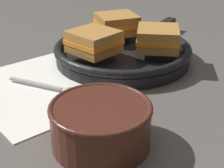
% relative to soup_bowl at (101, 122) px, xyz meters
% --- Properties ---
extents(ground_plane, '(4.00, 4.00, 0.00)m').
position_rel_soup_bowl_xyz_m(ground_plane, '(-0.12, 0.07, -0.04)').
color(ground_plane, '#56514C').
extents(napkin, '(0.30, 0.26, 0.00)m').
position_rel_soup_bowl_xyz_m(napkin, '(-0.22, 0.03, -0.04)').
color(napkin, white).
rests_on(napkin, ground_plane).
extents(soup_bowl, '(0.15, 0.15, 0.07)m').
position_rel_soup_bowl_xyz_m(soup_bowl, '(0.00, 0.00, 0.00)').
color(soup_bowl, '#4C2319').
rests_on(soup_bowl, ground_plane).
extents(spoon, '(0.17, 0.09, 0.01)m').
position_rel_soup_bowl_xyz_m(spoon, '(-0.17, 0.05, -0.03)').
color(spoon, '#B7B7BC').
rests_on(spoon, napkin).
extents(skillet, '(0.31, 0.44, 0.04)m').
position_rel_soup_bowl_xyz_m(skillet, '(-0.21, 0.25, -0.02)').
color(skillet, black).
rests_on(skillet, ground_plane).
extents(sandwich_near_left, '(0.10, 0.10, 0.05)m').
position_rel_soup_bowl_xyz_m(sandwich_near_left, '(-0.21, 0.17, 0.03)').
color(sandwich_near_left, '#B27A38').
rests_on(sandwich_near_left, skillet).
extents(sandwich_near_right, '(0.13, 0.13, 0.05)m').
position_rel_soup_bowl_xyz_m(sandwich_near_right, '(-0.13, 0.28, 0.03)').
color(sandwich_near_right, '#B27A38').
rests_on(sandwich_near_right, skillet).
extents(sandwich_far_left, '(0.12, 0.12, 0.05)m').
position_rel_soup_bowl_xyz_m(sandwich_far_left, '(-0.27, 0.29, 0.03)').
color(sandwich_far_left, '#B27A38').
rests_on(sandwich_far_left, skillet).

